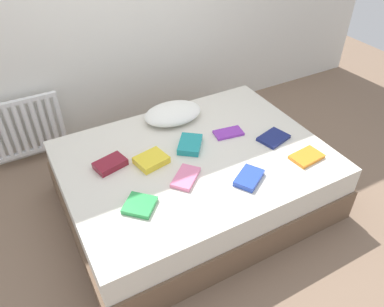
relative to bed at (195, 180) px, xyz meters
name	(u,v)px	position (x,y,z in m)	size (l,w,h in m)	color
ground_plane	(195,201)	(0.00, 0.00, -0.25)	(8.00, 8.00, 0.00)	#7F6651
bed	(195,180)	(0.00, 0.00, 0.00)	(2.00, 1.50, 0.50)	brown
radiator	(25,128)	(-1.07, 1.20, 0.13)	(0.67, 0.04, 0.56)	white
pillow	(173,113)	(0.08, 0.53, 0.31)	(0.50, 0.36, 0.12)	white
textbook_pink	(186,177)	(-0.19, -0.20, 0.27)	(0.24, 0.14, 0.03)	pink
textbook_navy	(273,138)	(0.65, -0.12, 0.27)	(0.23, 0.17, 0.03)	navy
textbook_purple	(228,133)	(0.37, 0.11, 0.26)	(0.23, 0.13, 0.02)	purple
textbook_green	(140,205)	(-0.58, -0.30, 0.27)	(0.19, 0.18, 0.03)	green
textbook_maroon	(110,164)	(-0.61, 0.18, 0.28)	(0.22, 0.14, 0.05)	maroon
textbook_blue	(249,178)	(0.19, -0.42, 0.27)	(0.23, 0.15, 0.04)	#2847B7
textbook_teal	(190,144)	(0.01, 0.11, 0.28)	(0.24, 0.17, 0.05)	teal
textbook_orange	(307,157)	(0.71, -0.44, 0.27)	(0.24, 0.16, 0.03)	orange
textbook_yellow	(151,160)	(-0.33, 0.07, 0.28)	(0.22, 0.18, 0.05)	yellow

